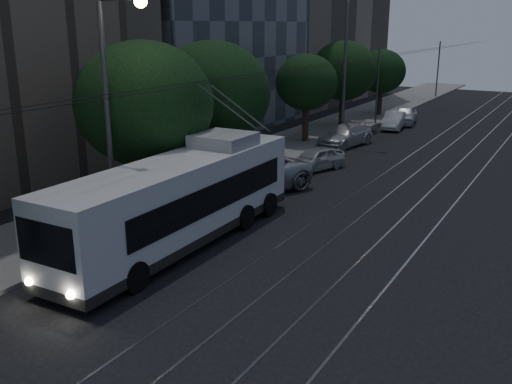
{
  "coord_description": "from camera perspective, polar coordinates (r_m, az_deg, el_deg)",
  "views": [
    {
      "loc": [
        9.26,
        -13.98,
        7.73
      ],
      "look_at": [
        -0.56,
        2.87,
        1.97
      ],
      "focal_mm": 40.0,
      "sensor_mm": 36.0,
      "label": 1
    }
  ],
  "objects": [
    {
      "name": "tree_4",
      "position": [
        44.18,
        8.75,
        11.89
      ],
      "size": [
        4.92,
        4.92,
        6.6
      ],
      "color": "black",
      "rests_on": "ground"
    },
    {
      "name": "car_white_b",
      "position": [
        38.15,
        8.92,
        5.62
      ],
      "size": [
        2.77,
        5.06,
        1.39
      ],
      "primitive_type": "imported",
      "rotation": [
        0.0,
        0.0,
        -0.18
      ],
      "color": "silver",
      "rests_on": "ground"
    },
    {
      "name": "overhead_wires",
      "position": [
        37.09,
        7.56,
        9.71
      ],
      "size": [
        2.23,
        90.0,
        6.0
      ],
      "color": "black",
      "rests_on": "ground"
    },
    {
      "name": "tree_5",
      "position": [
        51.07,
        12.42,
        11.69
      ],
      "size": [
        4.12,
        4.12,
        5.71
      ],
      "color": "black",
      "rests_on": "ground"
    },
    {
      "name": "trolleybus",
      "position": [
        20.66,
        -7.41,
        -0.75
      ],
      "size": [
        2.69,
        12.2,
        5.63
      ],
      "rotation": [
        0.0,
        0.0,
        0.01
      ],
      "color": "silver",
      "rests_on": "ground"
    },
    {
      "name": "tree_1",
      "position": [
        24.09,
        -11.09,
        8.65
      ],
      "size": [
        5.7,
        5.7,
        7.16
      ],
      "color": "black",
      "rests_on": "ground"
    },
    {
      "name": "car_white_c",
      "position": [
        45.18,
        13.63,
        6.96
      ],
      "size": [
        1.82,
        4.04,
        1.29
      ],
      "primitive_type": "imported",
      "rotation": [
        0.0,
        0.0,
        0.12
      ],
      "color": "silver",
      "rests_on": "ground"
    },
    {
      "name": "car_white_a",
      "position": [
        31.46,
        5.97,
        3.32
      ],
      "size": [
        2.63,
        4.01,
        1.27
      ],
      "primitive_type": "imported",
      "rotation": [
        0.0,
        0.0,
        -0.33
      ],
      "color": "#B0B0B4",
      "rests_on": "ground"
    },
    {
      "name": "pickup_silver",
      "position": [
        27.0,
        -1.01,
        1.78
      ],
      "size": [
        5.32,
        7.09,
        1.79
      ],
      "primitive_type": "imported",
      "rotation": [
        0.0,
        0.0,
        -0.42
      ],
      "color": "#AEAFB6",
      "rests_on": "ground"
    },
    {
      "name": "sidewalk",
      "position": [
        38.65,
        3.91,
        4.98
      ],
      "size": [
        5.0,
        90.0,
        0.15
      ],
      "primitive_type": "cube",
      "color": "slate",
      "rests_on": "ground"
    },
    {
      "name": "tree_3",
      "position": [
        38.33,
        5.07,
        10.85
      ],
      "size": [
        4.1,
        4.1,
        5.9
      ],
      "color": "black",
      "rests_on": "ground"
    },
    {
      "name": "streetlamp_far",
      "position": [
        39.26,
        9.55,
        14.22
      ],
      "size": [
        2.55,
        0.44,
        10.61
      ],
      "color": "#58585A",
      "rests_on": "ground"
    },
    {
      "name": "tram_rails",
      "position": [
        35.5,
        18.53,
        3.02
      ],
      "size": [
        4.52,
        90.0,
        0.02
      ],
      "color": "#96969E",
      "rests_on": "ground"
    },
    {
      "name": "ground",
      "position": [
        18.46,
        -3.01,
        -8.33
      ],
      "size": [
        120.0,
        120.0,
        0.0
      ],
      "primitive_type": "plane",
      "color": "black",
      "rests_on": "ground"
    },
    {
      "name": "streetlamp_near",
      "position": [
        21.18,
        -14.03,
        9.7
      ],
      "size": [
        2.19,
        0.44,
        8.89
      ],
      "color": "#58585A",
      "rests_on": "ground"
    },
    {
      "name": "tree_2",
      "position": [
        28.86,
        -4.36,
        9.78
      ],
      "size": [
        5.79,
        5.79,
        7.02
      ],
      "color": "black",
      "rests_on": "ground"
    },
    {
      "name": "car_white_d",
      "position": [
        47.71,
        14.66,
        7.47
      ],
      "size": [
        2.42,
        4.5,
        1.46
      ],
      "primitive_type": "imported",
      "rotation": [
        0.0,
        0.0,
        0.17
      ],
      "color": "silver",
      "rests_on": "ground"
    }
  ]
}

